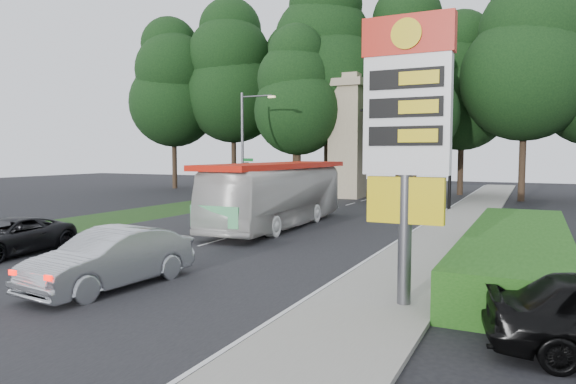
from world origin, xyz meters
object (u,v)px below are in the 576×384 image
at_px(sedan_silver, 111,259).
at_px(gas_station_pylon, 407,121).
at_px(traffic_signal_mast, 430,138).
at_px(transit_bus, 278,195).
at_px(suv_charcoal, 8,237).
at_px(monument, 348,136).
at_px(streetlight_signs, 245,143).

bearing_deg(sedan_silver, gas_station_pylon, 16.93).
distance_m(traffic_signal_mast, sedan_silver, 24.29).
relative_size(gas_station_pylon, transit_bus, 0.60).
distance_m(transit_bus, sedan_silver, 12.39).
bearing_deg(suv_charcoal, monument, 79.04).
xyz_separation_m(gas_station_pylon, streetlight_signs, (-16.19, 20.01, -0.01)).
bearing_deg(monument, transit_bus, -82.15).
distance_m(streetlight_signs, sedan_silver, 23.51).
distance_m(gas_station_pylon, transit_bus, 14.16).
relative_size(monument, transit_bus, 0.87).
relative_size(sedan_silver, suv_charcoal, 1.02).
distance_m(streetlight_signs, monument, 9.44).
bearing_deg(streetlight_signs, transit_bus, -51.62).
height_order(gas_station_pylon, sedan_silver, gas_station_pylon).
relative_size(gas_station_pylon, monument, 0.68).
bearing_deg(transit_bus, gas_station_pylon, -53.32).
bearing_deg(monument, traffic_signal_mast, -38.00).
height_order(gas_station_pylon, monument, monument).
height_order(streetlight_signs, sedan_silver, streetlight_signs).
bearing_deg(gas_station_pylon, streetlight_signs, 128.96).
distance_m(gas_station_pylon, suv_charcoal, 14.89).
bearing_deg(traffic_signal_mast, monument, 142.00).
bearing_deg(suv_charcoal, sedan_silver, -18.99).
bearing_deg(transit_bus, suv_charcoal, -120.62).
bearing_deg(transit_bus, monument, 95.06).
distance_m(traffic_signal_mast, monument, 9.76).
bearing_deg(gas_station_pylon, suv_charcoal, 179.47).
distance_m(monument, transit_bus, 17.81).
xyz_separation_m(monument, sedan_silver, (3.50, -29.61, -4.29)).
distance_m(gas_station_pylon, sedan_silver, 8.67).
bearing_deg(sedan_silver, streetlight_signs, 116.56).
height_order(gas_station_pylon, streetlight_signs, streetlight_signs).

